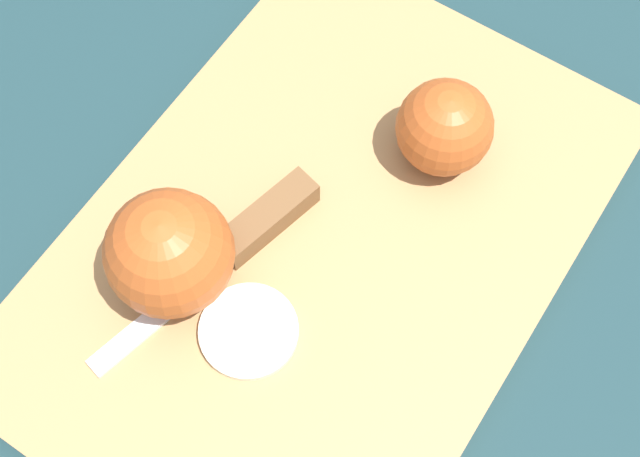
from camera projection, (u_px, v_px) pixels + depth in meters
The scene contains 6 objects.
ground_plane at pixel (320, 252), 0.61m from camera, with size 4.00×4.00×0.00m, color #193338.
cutting_board at pixel (320, 247), 0.60m from camera, with size 0.45×0.32×0.02m.
apple_half_left at pixel (444, 128), 0.59m from camera, with size 0.07×0.07×0.07m.
apple_half_right at pixel (170, 253), 0.54m from camera, with size 0.08×0.08×0.08m.
knife at pixel (255, 229), 0.58m from camera, with size 0.18×0.07×0.02m.
apple_slice at pixel (249, 331), 0.56m from camera, with size 0.06×0.06×0.01m.
Camera 1 is at (0.21, 0.12, 0.56)m, focal length 50.00 mm.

